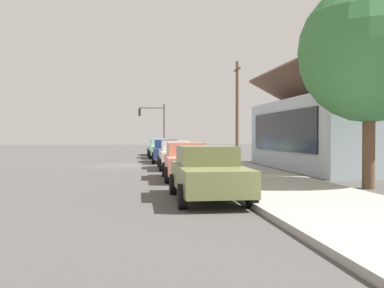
% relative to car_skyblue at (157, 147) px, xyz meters
% --- Properties ---
extents(ground_plane, '(120.00, 120.00, 0.00)m').
position_rel_car_skyblue_xyz_m(ground_plane, '(13.74, -2.65, -0.82)').
color(ground_plane, '#4C4947').
extents(sidewalk_curb, '(60.00, 4.20, 0.16)m').
position_rel_car_skyblue_xyz_m(sidewalk_curb, '(13.74, 2.95, -0.74)').
color(sidewalk_curb, '#A3A099').
rests_on(sidewalk_curb, ground).
extents(car_skyblue, '(4.84, 2.07, 1.59)m').
position_rel_car_skyblue_xyz_m(car_skyblue, '(0.00, 0.00, 0.00)').
color(car_skyblue, '#8CB7E0').
rests_on(car_skyblue, ground).
extents(car_seafoam, '(4.79, 2.05, 1.59)m').
position_rel_car_skyblue_xyz_m(car_seafoam, '(5.46, -0.04, 0.00)').
color(car_seafoam, '#9ED1BC').
rests_on(car_seafoam, ground).
extents(car_navy, '(4.95, 2.17, 1.59)m').
position_rel_car_skyblue_xyz_m(car_navy, '(11.11, 0.02, 0.00)').
color(car_navy, navy).
rests_on(car_navy, ground).
extents(car_ivory, '(4.58, 2.08, 1.59)m').
position_rel_car_skyblue_xyz_m(car_ivory, '(16.92, 0.15, -0.00)').
color(car_ivory, silver).
rests_on(car_ivory, ground).
extents(car_coral, '(4.58, 2.05, 1.59)m').
position_rel_car_skyblue_xyz_m(car_coral, '(22.84, 0.02, -0.00)').
color(car_coral, '#EA8C75').
rests_on(car_coral, ground).
extents(car_olive, '(4.57, 2.10, 1.59)m').
position_rel_car_skyblue_xyz_m(car_olive, '(28.81, -0.02, 0.00)').
color(car_olive, olive).
rests_on(car_olive, ground).
extents(storefront_building, '(12.94, 7.01, 5.81)m').
position_rel_car_skyblue_xyz_m(storefront_building, '(18.09, 9.33, 1.27)').
color(storefront_building, '#ADBCC6').
rests_on(storefront_building, ground).
extents(shade_tree, '(5.02, 5.02, 7.39)m').
position_rel_car_skyblue_xyz_m(shade_tree, '(27.00, 6.12, 4.05)').
color(shade_tree, brown).
rests_on(shade_tree, ground).
extents(traffic_light_main, '(0.37, 2.79, 5.20)m').
position_rel_car_skyblue_xyz_m(traffic_light_main, '(-4.52, -0.11, 2.68)').
color(traffic_light_main, '#383833').
rests_on(traffic_light_main, ground).
extents(utility_pole_wooden, '(1.80, 0.24, 7.50)m').
position_rel_car_skyblue_xyz_m(utility_pole_wooden, '(9.39, 5.55, 3.11)').
color(utility_pole_wooden, brown).
rests_on(utility_pole_wooden, ground).
extents(fire_hydrant_red, '(0.22, 0.22, 0.71)m').
position_rel_car_skyblue_xyz_m(fire_hydrant_red, '(25.85, 1.55, -0.32)').
color(fire_hydrant_red, red).
rests_on(fire_hydrant_red, sidewalk_curb).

